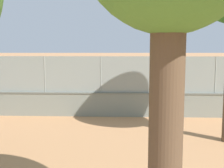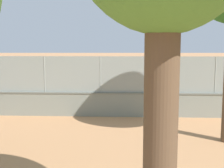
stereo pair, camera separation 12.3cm
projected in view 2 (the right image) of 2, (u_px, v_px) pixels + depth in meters
The scene contains 7 objects.
ground_plane at pixel (128, 91), 26.02m from camera, with size 260.00×260.00×0.00m, color tan.
perimeter_wall at pixel (101, 104), 16.92m from camera, with size 32.31×1.52×1.37m.
fence_panel_on_wall at pixel (100, 74), 16.70m from camera, with size 31.72×1.23×2.02m.
player_near_wall_returning at pixel (91, 83), 24.68m from camera, with size 0.89×0.96×1.56m.
player_foreground_swinging at pixel (214, 92), 19.49m from camera, with size 0.74×1.19×1.60m.
player_crossing_court at pixel (49, 92), 19.52m from camera, with size 0.75×1.26×1.61m.
sports_ball at pixel (76, 97), 23.12m from camera, with size 0.09×0.09×0.09m, color orange.
Camera 2 is at (1.19, 25.73, 4.01)m, focal length 47.95 mm.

